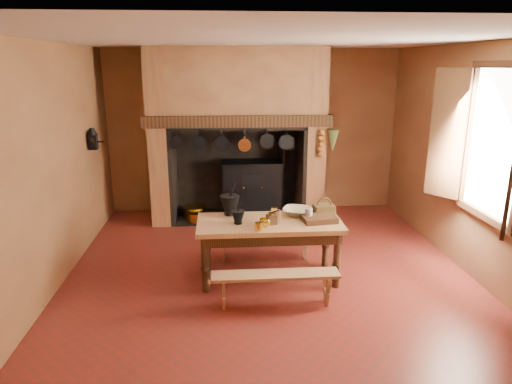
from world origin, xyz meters
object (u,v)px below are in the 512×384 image
(iron_range, at_px, (252,187))
(wicker_basket, at_px, (324,210))
(coffee_grinder, at_px, (272,219))
(bench_front, at_px, (275,282))
(work_table, at_px, (269,230))
(mixing_bowl, at_px, (297,211))

(iron_range, distance_m, wicker_basket, 2.51)
(coffee_grinder, bearing_deg, iron_range, 77.45)
(coffee_grinder, bearing_deg, bench_front, -105.22)
(work_table, xyz_separation_m, mixing_bowl, (0.36, 0.21, 0.16))
(mixing_bowl, bearing_deg, wicker_basket, -10.72)
(mixing_bowl, height_order, wicker_basket, wicker_basket)
(iron_range, bearing_deg, wicker_basket, -73.14)
(wicker_basket, bearing_deg, work_table, -174.22)
(work_table, height_order, mixing_bowl, mixing_bowl)
(mixing_bowl, distance_m, wicker_basket, 0.33)
(bench_front, height_order, coffee_grinder, coffee_grinder)
(coffee_grinder, bearing_deg, wicker_basket, 6.11)
(mixing_bowl, bearing_deg, work_table, -149.79)
(mixing_bowl, bearing_deg, bench_front, -112.52)
(coffee_grinder, bearing_deg, work_table, 86.13)
(wicker_basket, bearing_deg, bench_front, -136.64)
(bench_front, bearing_deg, work_table, 90.00)
(work_table, xyz_separation_m, bench_front, (-0.00, -0.67, -0.34))
(iron_range, xyz_separation_m, coffee_grinder, (0.05, -2.63, 0.32))
(iron_range, height_order, work_table, iron_range)
(iron_range, relative_size, bench_front, 1.17)
(coffee_grinder, relative_size, mixing_bowl, 0.48)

